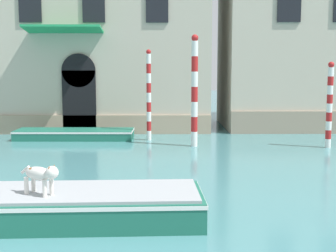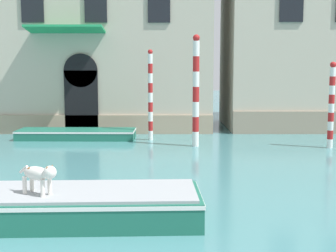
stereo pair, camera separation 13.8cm
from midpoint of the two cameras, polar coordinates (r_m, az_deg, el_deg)
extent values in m
cube|color=tan|center=(22.85, -8.95, 0.17)|extent=(11.14, 0.16, 0.92)
cube|color=black|center=(22.86, -10.93, 2.83)|extent=(1.60, 0.14, 3.06)
cylinder|color=black|center=(22.80, -11.02, 6.67)|extent=(1.60, 0.14, 1.60)
cube|color=black|center=(23.52, -16.65, 14.38)|extent=(1.05, 0.10, 1.96)
cube|color=black|center=(22.90, -9.24, 14.79)|extent=(1.05, 0.10, 1.96)
cube|color=black|center=(22.66, -1.53, 14.96)|extent=(1.05, 0.10, 1.96)
cube|color=#1E8C51|center=(22.35, -12.86, 11.47)|extent=(3.54, 1.40, 0.29)
cube|color=black|center=(23.40, 14.40, 14.38)|extent=(1.11, 0.10, 1.82)
cube|color=#1E6651|center=(10.22, -14.20, -9.62)|extent=(6.30, 2.16, 0.60)
cube|color=white|center=(10.15, -14.24, -8.31)|extent=(6.33, 2.19, 0.08)
cube|color=#9EA3A8|center=(10.13, -14.26, -7.82)|extent=(6.11, 2.00, 0.06)
cylinder|color=silver|center=(9.76, -14.40, -7.15)|extent=(0.09, 0.09, 0.35)
cylinder|color=silver|center=(9.62, -15.20, -7.38)|extent=(0.09, 0.09, 0.35)
cylinder|color=silver|center=(10.10, -16.46, -6.73)|extent=(0.09, 0.09, 0.35)
cylinder|color=silver|center=(9.97, -17.27, -6.94)|extent=(0.09, 0.09, 0.35)
ellipsoid|color=silver|center=(9.80, -15.90, -5.61)|extent=(0.71, 0.57, 0.28)
ellipsoid|color=brown|center=(9.85, -16.32, -5.10)|extent=(0.35, 0.31, 0.10)
sphere|color=silver|center=(9.54, -14.38, -5.52)|extent=(0.26, 0.26, 0.26)
cone|color=brown|center=(9.57, -14.10, -4.87)|extent=(0.08, 0.08, 0.10)
cone|color=brown|center=(9.47, -14.69, -5.02)|extent=(0.08, 0.08, 0.10)
cylinder|color=silver|center=(10.04, -17.36, -5.11)|extent=(0.23, 0.17, 0.19)
cube|color=#1E6651|center=(21.46, -11.47, -0.99)|extent=(5.25, 1.62, 0.43)
cube|color=white|center=(21.44, -11.48, -0.58)|extent=(5.28, 1.65, 0.08)
cube|color=#B2B7BC|center=(21.47, -11.47, -1.05)|extent=(2.89, 1.20, 0.39)
cylinder|color=white|center=(20.75, -2.52, -1.15)|extent=(0.20, 0.20, 0.42)
cylinder|color=#B21E1E|center=(20.69, -2.53, 0.00)|extent=(0.20, 0.20, 0.42)
cylinder|color=white|center=(20.64, -2.54, 1.16)|extent=(0.20, 0.20, 0.42)
cylinder|color=#B21E1E|center=(20.60, -2.54, 2.33)|extent=(0.20, 0.20, 0.42)
cylinder|color=white|center=(20.57, -2.55, 3.50)|extent=(0.20, 0.20, 0.42)
cylinder|color=#B21E1E|center=(20.55, -2.56, 4.67)|extent=(0.20, 0.20, 0.42)
cylinder|color=white|center=(20.53, -2.56, 5.84)|extent=(0.20, 0.20, 0.42)
cylinder|color=#B21E1E|center=(20.53, -2.57, 7.02)|extent=(0.20, 0.20, 0.42)
cylinder|color=white|center=(20.53, -2.58, 8.19)|extent=(0.20, 0.20, 0.42)
sphere|color=#B21E1E|center=(20.54, -2.58, 9.03)|extent=(0.21, 0.21, 0.21)
cylinder|color=white|center=(19.13, 3.00, -1.58)|extent=(0.26, 0.26, 0.61)
cylinder|color=#B21E1E|center=(19.05, 3.01, 0.23)|extent=(0.26, 0.26, 0.61)
cylinder|color=white|center=(18.98, 3.03, 2.05)|extent=(0.26, 0.26, 0.61)
cylinder|color=#B21E1E|center=(18.94, 3.04, 3.88)|extent=(0.26, 0.26, 0.61)
cylinder|color=white|center=(18.91, 3.05, 5.72)|extent=(0.26, 0.26, 0.61)
cylinder|color=#B21E1E|center=(18.91, 3.06, 7.56)|extent=(0.26, 0.26, 0.61)
cylinder|color=white|center=(18.92, 3.08, 9.41)|extent=(0.26, 0.26, 0.61)
sphere|color=#B21E1E|center=(18.94, 3.08, 10.68)|extent=(0.28, 0.28, 0.28)
cylinder|color=white|center=(19.85, 18.72, -2.00)|extent=(0.23, 0.23, 0.36)
cylinder|color=#B21E1E|center=(19.80, 18.76, -0.98)|extent=(0.23, 0.23, 0.36)
cylinder|color=white|center=(19.75, 18.80, 0.04)|extent=(0.23, 0.23, 0.36)
cylinder|color=#B21E1E|center=(19.71, 18.84, 1.07)|extent=(0.23, 0.23, 0.36)
cylinder|color=white|center=(19.68, 18.88, 2.11)|extent=(0.23, 0.23, 0.36)
cylinder|color=#B21E1E|center=(19.65, 18.92, 3.14)|extent=(0.23, 0.23, 0.36)
cylinder|color=white|center=(19.63, 18.97, 4.18)|extent=(0.23, 0.23, 0.36)
cylinder|color=#B21E1E|center=(19.62, 19.01, 5.22)|extent=(0.23, 0.23, 0.36)
cylinder|color=white|center=(19.61, 19.05, 6.26)|extent=(0.23, 0.23, 0.36)
sphere|color=#B21E1E|center=(19.61, 19.09, 7.08)|extent=(0.24, 0.24, 0.24)
camera|label=1|loc=(0.07, -90.25, -0.03)|focal=50.00mm
camera|label=2|loc=(0.07, 89.75, 0.03)|focal=50.00mm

